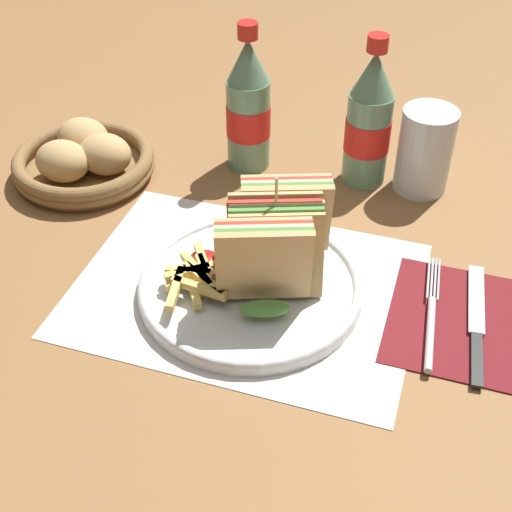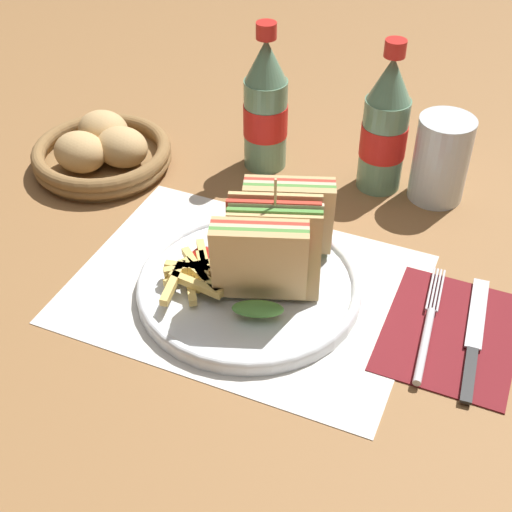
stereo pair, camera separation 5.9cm
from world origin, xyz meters
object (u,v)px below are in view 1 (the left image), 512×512
object	(u,v)px
knife	(477,323)
bread_basket	(84,160)
glass_near	(424,155)
coke_bottle_near	(248,108)
fork	(431,321)
coke_bottle_far	(369,122)
plate_main	(251,286)
club_sandwich	(275,241)

from	to	relation	value
knife	bread_basket	xyz separation A→B (m)	(-0.56, 0.14, 0.02)
knife	glass_near	bearing A→B (deg)	106.21
coke_bottle_near	bread_basket	world-z (taller)	coke_bottle_near
fork	coke_bottle_far	xyz separation A→B (m)	(-0.13, 0.27, 0.08)
bread_basket	coke_bottle_near	bearing A→B (deg)	25.18
fork	coke_bottle_near	world-z (taller)	coke_bottle_near
fork	knife	distance (m)	0.05
plate_main	bread_basket	bearing A→B (deg)	151.56
club_sandwich	coke_bottle_far	world-z (taller)	coke_bottle_far
club_sandwich	coke_bottle_near	bearing A→B (deg)	114.70
plate_main	glass_near	world-z (taller)	glass_near
bread_basket	coke_bottle_far	bearing A→B (deg)	16.39
coke_bottle_near	coke_bottle_far	distance (m)	0.17
coke_bottle_near	bread_basket	bearing A→B (deg)	-154.82
coke_bottle_near	bread_basket	size ratio (longest dim) A/B	1.07
plate_main	coke_bottle_near	distance (m)	0.29
fork	knife	size ratio (longest dim) A/B	0.97
fork	knife	world-z (taller)	fork
plate_main	club_sandwich	size ratio (longest dim) A/B	1.43
plate_main	fork	distance (m)	0.21
knife	coke_bottle_far	size ratio (longest dim) A/B	0.90
knife	fork	bearing A→B (deg)	-167.13
club_sandwich	knife	distance (m)	0.24
plate_main	glass_near	distance (m)	0.33
coke_bottle_far	glass_near	size ratio (longest dim) A/B	1.80
knife	glass_near	world-z (taller)	glass_near
plate_main	club_sandwich	xyz separation A→B (m)	(0.02, 0.02, 0.06)
plate_main	coke_bottle_far	world-z (taller)	coke_bottle_far
plate_main	bread_basket	size ratio (longest dim) A/B	1.31
knife	bread_basket	world-z (taller)	bread_basket
knife	coke_bottle_far	distance (m)	0.32
fork	coke_bottle_near	size ratio (longest dim) A/B	0.87
club_sandwich	glass_near	world-z (taller)	club_sandwich
plate_main	club_sandwich	bearing A→B (deg)	38.54
glass_near	bread_basket	bearing A→B (deg)	-165.80
knife	coke_bottle_far	xyz separation A→B (m)	(-0.18, 0.25, 0.09)
coke_bottle_near	glass_near	bearing A→B (deg)	3.76
plate_main	bread_basket	world-z (taller)	bread_basket
plate_main	glass_near	xyz separation A→B (m)	(0.16, 0.28, 0.04)
club_sandwich	bread_basket	distance (m)	0.36
knife	coke_bottle_near	xyz separation A→B (m)	(-0.35, 0.24, 0.09)
plate_main	knife	world-z (taller)	plate_main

